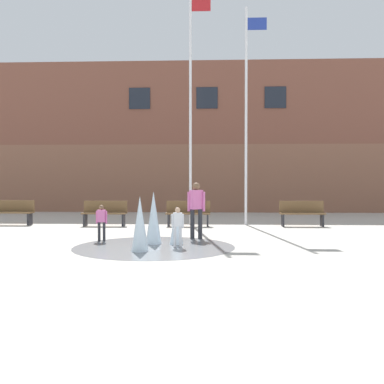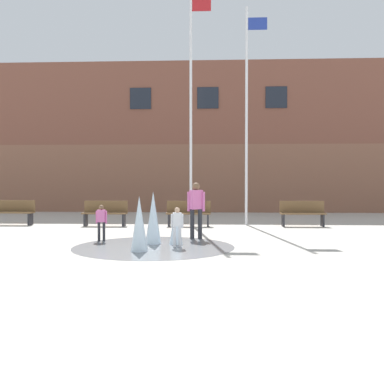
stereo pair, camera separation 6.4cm
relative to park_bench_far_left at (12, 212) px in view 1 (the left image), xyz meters
name	(u,v)px [view 1 (the left image)]	position (x,y,z in m)	size (l,w,h in m)	color
ground_plane	(194,302)	(7.19, -10.31, -0.48)	(100.00, 100.00, 0.00)	#B2ADA3
library_building	(208,142)	(7.19, 9.91, 3.45)	(36.00, 6.05, 7.86)	brown
splash_fountain	(154,226)	(6.00, -5.28, 0.04)	(4.00, 4.00, 1.37)	gray
park_bench_far_left	(12,212)	(0.00, 0.00, 0.00)	(1.60, 0.44, 0.91)	#28282D
park_bench_under_left_flagpole	(105,213)	(3.55, -0.24, 0.00)	(1.60, 0.44, 0.91)	#28282D
park_bench_center	(188,213)	(6.59, -0.21, 0.00)	(1.60, 0.44, 0.91)	#28282D
park_bench_under_right_flagpole	(302,213)	(10.69, -0.06, 0.00)	(1.60, 0.44, 0.91)	#28282D
teen_by_trashcan	(196,206)	(7.00, -3.73, 0.45)	(0.50, 0.36, 1.59)	#28282D
child_in_fountain	(102,220)	(4.45, -4.34, 0.10)	(0.31, 0.13, 0.99)	#28282D
child_with_pink_shirt	(178,224)	(6.60, -5.35, 0.10)	(0.31, 0.16, 0.99)	silver
flagpole_left	(191,100)	(6.66, 0.44, 4.17)	(0.80, 0.10, 8.79)	silver
flagpole_right	(247,110)	(8.74, 0.44, 3.80)	(0.80, 0.10, 8.07)	silver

